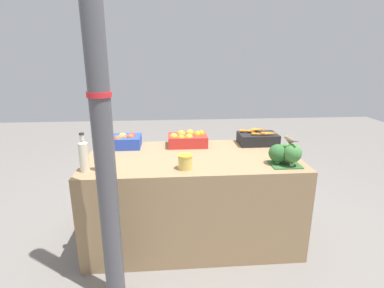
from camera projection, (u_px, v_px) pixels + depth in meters
name	position (u px, v px, depth m)	size (l,w,h in m)	color
ground_plane	(192.00, 235.00, 2.69)	(10.00, 10.00, 0.00)	slate
market_table	(192.00, 197.00, 2.59)	(1.72, 0.89, 0.75)	#937551
support_pole	(101.00, 112.00, 1.64)	(0.13, 0.13, 2.50)	#4C4C51
apple_crate	(122.00, 141.00, 2.69)	(0.35, 0.24, 0.14)	#2847B7
orange_crate	(188.00, 139.00, 2.73)	(0.35, 0.24, 0.14)	red
carrot_crate	(258.00, 138.00, 2.79)	(0.35, 0.24, 0.14)	black
broccoli_pile	(286.00, 153.00, 2.25)	(0.23, 0.21, 0.18)	#2D602D
juice_bottle_cloudy	(84.00, 155.00, 2.11)	(0.07, 0.07, 0.29)	beige
juice_bottle_golden	(100.00, 155.00, 2.12)	(0.06, 0.06, 0.28)	gold
pickle_jar	(185.00, 162.00, 2.17)	(0.11, 0.11, 0.11)	#DBBC56
sparrow_bird	(290.00, 140.00, 2.19)	(0.07, 0.13, 0.05)	#4C3D2D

